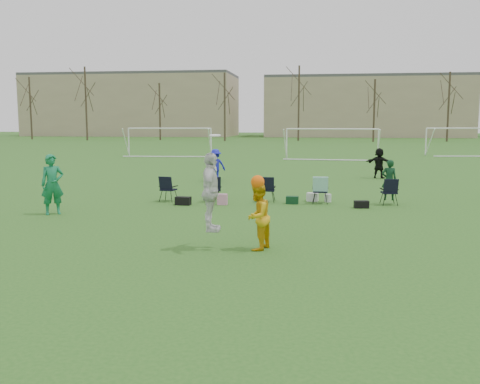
% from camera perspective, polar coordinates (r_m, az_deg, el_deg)
% --- Properties ---
extents(ground, '(260.00, 260.00, 0.00)m').
position_cam_1_polar(ground, '(12.47, -5.00, -6.58)').
color(ground, '#26591B').
rests_on(ground, ground).
extents(fielder_green_near, '(0.86, 0.80, 1.98)m').
position_cam_1_polar(fielder_green_near, '(18.50, -19.38, 0.77)').
color(fielder_green_near, '#147446').
rests_on(fielder_green_near, ground).
extents(fielder_blue, '(1.22, 1.06, 1.64)m').
position_cam_1_polar(fielder_blue, '(27.09, -2.63, 2.86)').
color(fielder_blue, '#181BBB').
rests_on(fielder_blue, ground).
extents(fielder_black, '(1.58, 0.99, 1.62)m').
position_cam_1_polar(fielder_black, '(29.53, 14.63, 3.00)').
color(fielder_black, black).
rests_on(fielder_black, ground).
extents(center_contest, '(1.80, 1.13, 2.74)m').
position_cam_1_polar(center_contest, '(12.65, -0.89, -1.13)').
color(center_contest, silver).
rests_on(center_contest, ground).
extents(sideline_setup, '(8.91, 1.95, 1.65)m').
position_cam_1_polar(sideline_setup, '(20.03, 4.95, 0.27)').
color(sideline_setup, '#0E331B').
rests_on(sideline_setup, ground).
extents(goal_left, '(7.39, 0.76, 2.46)m').
position_cam_1_polar(goal_left, '(47.53, -7.52, 6.17)').
color(goal_left, white).
rests_on(goal_left, ground).
extents(goal_mid, '(7.40, 0.63, 2.46)m').
position_cam_1_polar(goal_mid, '(43.80, 9.77, 6.01)').
color(goal_mid, white).
rests_on(goal_mid, ground).
extents(goal_right, '(7.35, 1.14, 2.46)m').
position_cam_1_polar(goal_right, '(51.51, 23.11, 5.74)').
color(goal_right, white).
rests_on(goal_right, ground).
extents(tree_line, '(110.28, 3.28, 11.40)m').
position_cam_1_polar(tree_line, '(81.68, 6.41, 8.98)').
color(tree_line, '#382B21').
rests_on(tree_line, ground).
extents(building_row, '(126.00, 16.00, 13.00)m').
position_cam_1_polar(building_row, '(107.88, 10.34, 9.03)').
color(building_row, tan).
rests_on(building_row, ground).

